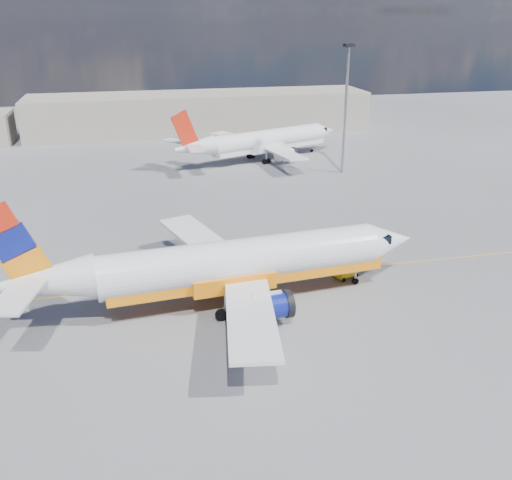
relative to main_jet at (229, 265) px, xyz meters
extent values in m
plane|color=#5C5C61|center=(2.69, 1.57, -3.73)|extent=(240.00, 240.00, 0.00)
cube|color=yellow|center=(2.69, 4.57, -3.73)|extent=(70.00, 0.15, 0.01)
cube|color=#A69D8E|center=(7.69, 76.57, 0.27)|extent=(70.00, 14.00, 8.00)
cylinder|color=white|center=(1.16, 0.11, 0.25)|extent=(24.59, 6.01, 3.76)
cone|color=white|center=(15.48, 1.44, 0.25)|extent=(4.76, 4.16, 3.76)
cone|color=white|center=(-14.82, -1.38, 0.64)|extent=(8.04, 4.28, 3.57)
cube|color=black|center=(13.94, 1.30, 0.86)|extent=(2.11, 2.71, 0.77)
cube|color=orange|center=(1.71, 0.16, -1.02)|extent=(24.53, 5.34, 1.33)
cube|color=white|center=(-1.21, 7.67, -0.75)|extent=(7.74, 13.70, 0.89)
cube|color=white|center=(0.22, -7.76, -0.75)|extent=(5.50, 13.66, 0.89)
cylinder|color=navy|center=(1.25, 5.12, -1.80)|extent=(4.16, 2.46, 2.10)
cylinder|color=navy|center=(2.17, -4.80, -1.80)|extent=(4.16, 2.46, 2.10)
cylinder|color=black|center=(3.01, 5.28, -1.80)|extent=(0.77, 2.37, 2.32)
cylinder|color=black|center=(3.93, -4.63, -1.80)|extent=(0.77, 2.37, 2.32)
cube|color=orange|center=(-16.47, -1.54, 4.01)|extent=(5.20, 0.81, 6.91)
cube|color=white|center=(-16.80, 1.99, 1.36)|extent=(4.43, 6.04, 0.20)
cube|color=white|center=(-16.14, -5.06, 1.36)|extent=(3.59, 5.93, 0.20)
cylinder|color=#98979F|center=(12.18, 1.13, -2.35)|extent=(0.22, 0.22, 2.32)
cylinder|color=black|center=(12.18, 1.13, -3.42)|extent=(0.64, 0.32, 0.62)
cylinder|color=black|center=(-1.29, 2.55, -3.23)|extent=(1.03, 0.51, 1.00)
cylinder|color=black|center=(-0.80, -2.74, -3.23)|extent=(1.03, 0.51, 1.00)
cylinder|color=white|center=(15.69, 49.88, -0.21)|extent=(21.28, 10.85, 3.33)
cone|color=white|center=(27.56, 54.45, -0.21)|extent=(4.85, 4.51, 3.33)
cone|color=white|center=(2.46, 44.77, 0.13)|extent=(7.53, 5.41, 3.16)
cube|color=black|center=(26.28, 53.96, 0.33)|extent=(2.36, 2.70, 0.68)
cube|color=white|center=(16.15, 50.05, -1.34)|extent=(21.07, 10.30, 1.17)
cube|color=white|center=(11.86, 55.74, -1.09)|extent=(9.31, 11.41, 0.79)
cube|color=white|center=(16.79, 42.96, -1.09)|extent=(4.56, 12.04, 0.79)
cylinder|color=white|center=(14.57, 54.16, -2.02)|extent=(3.96, 3.00, 1.86)
cylinder|color=white|center=(17.74, 45.94, -2.02)|extent=(3.96, 3.00, 1.86)
cylinder|color=black|center=(16.03, 54.72, -2.02)|extent=(1.20, 2.09, 2.05)
cylinder|color=black|center=(19.20, 46.51, -2.02)|extent=(1.20, 2.09, 2.05)
cube|color=red|center=(1.09, 44.24, 3.12)|extent=(4.39, 1.93, 6.11)
cube|color=white|center=(-0.04, 47.16, 0.77)|extent=(4.76, 5.15, 0.18)
cube|color=white|center=(2.22, 41.32, 0.77)|extent=(2.41, 5.00, 0.18)
cylinder|color=#98979F|center=(24.82, 53.40, -2.51)|extent=(0.23, 0.23, 2.05)
cylinder|color=black|center=(24.82, 53.40, -3.46)|extent=(0.60, 0.42, 0.55)
cylinder|color=black|center=(13.02, 51.36, -3.29)|extent=(0.96, 0.66, 0.88)
cylinder|color=black|center=(14.71, 46.98, -3.29)|extent=(0.96, 0.66, 0.88)
cylinder|color=black|center=(10.81, 2.92, -3.52)|extent=(0.46, 0.32, 0.43)
cylinder|color=black|center=(11.28, 1.82, -3.52)|extent=(0.46, 0.32, 0.43)
cylinder|color=black|center=(12.37, 3.59, -3.52)|extent=(0.46, 0.32, 0.43)
cylinder|color=black|center=(12.84, 2.49, -3.52)|extent=(0.46, 0.32, 0.43)
cube|color=yellow|center=(11.82, 2.71, -3.09)|extent=(2.50, 1.97, 0.85)
cube|color=black|center=(11.43, 2.54, -2.41)|extent=(1.34, 1.34, 0.51)
cube|color=white|center=(-1.93, 5.24, -3.71)|extent=(0.43, 0.43, 0.04)
cone|color=#F13909|center=(-1.93, 5.24, -3.41)|extent=(0.36, 0.36, 0.56)
cylinder|color=#98979F|center=(25.12, 38.96, 5.71)|extent=(0.42, 0.42, 18.90)
cube|color=black|center=(25.12, 38.96, 15.45)|extent=(1.42, 1.42, 0.47)
camera|label=1|loc=(-7.49, -43.78, 20.14)|focal=40.00mm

